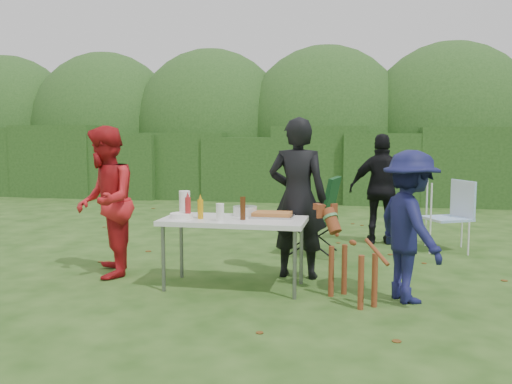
% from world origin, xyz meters
% --- Properties ---
extents(ground, '(80.00, 80.00, 0.00)m').
position_xyz_m(ground, '(0.00, 0.00, 0.00)').
color(ground, '#1E4211').
extents(hedge_row, '(22.00, 1.40, 1.70)m').
position_xyz_m(hedge_row, '(0.00, 8.00, 0.85)').
color(hedge_row, '#23471C').
rests_on(hedge_row, ground).
extents(shrub_backdrop, '(20.00, 2.60, 3.20)m').
position_xyz_m(shrub_backdrop, '(0.00, 9.60, 1.60)').
color(shrub_backdrop, '#3D6628').
rests_on(shrub_backdrop, ground).
extents(folding_table, '(1.50, 0.70, 0.74)m').
position_xyz_m(folding_table, '(-0.25, 0.30, 0.69)').
color(folding_table, silver).
rests_on(folding_table, ground).
extents(person_cook, '(0.68, 0.47, 1.81)m').
position_xyz_m(person_cook, '(0.35, 0.86, 0.90)').
color(person_cook, black).
rests_on(person_cook, ground).
extents(person_red_jacket, '(0.93, 1.02, 1.71)m').
position_xyz_m(person_red_jacket, '(-1.79, 0.47, 0.86)').
color(person_red_jacket, red).
rests_on(person_red_jacket, ground).
extents(person_black_puffy, '(0.97, 0.44, 1.63)m').
position_xyz_m(person_black_puffy, '(1.34, 2.99, 0.81)').
color(person_black_puffy, black).
rests_on(person_black_puffy, ground).
extents(child, '(0.90, 1.09, 1.47)m').
position_xyz_m(child, '(1.52, 0.20, 0.73)').
color(child, '#141644').
rests_on(child, ground).
extents(dog, '(0.88, 0.95, 0.88)m').
position_xyz_m(dog, '(0.99, 0.06, 0.44)').
color(dog, brown).
rests_on(dog, ground).
extents(camping_chair, '(0.76, 0.76, 1.06)m').
position_xyz_m(camping_chair, '(0.41, 2.08, 0.53)').
color(camping_chair, '#113B19').
rests_on(camping_chair, ground).
extents(lawn_chair, '(0.79, 0.79, 0.99)m').
position_xyz_m(lawn_chair, '(2.22, 2.68, 0.49)').
color(lawn_chair, '#4389D9').
rests_on(lawn_chair, ground).
extents(food_tray, '(0.45, 0.30, 0.02)m').
position_xyz_m(food_tray, '(0.13, 0.46, 0.75)').
color(food_tray, '#B7B7BA').
rests_on(food_tray, folding_table).
extents(focaccia_bread, '(0.40, 0.26, 0.04)m').
position_xyz_m(focaccia_bread, '(0.13, 0.46, 0.78)').
color(focaccia_bread, '#B76E34').
rests_on(focaccia_bread, food_tray).
extents(mustard_bottle, '(0.06, 0.06, 0.20)m').
position_xyz_m(mustard_bottle, '(-0.59, 0.22, 0.84)').
color(mustard_bottle, '#CA8C0F').
rests_on(mustard_bottle, folding_table).
extents(ketchup_bottle, '(0.06, 0.06, 0.22)m').
position_xyz_m(ketchup_bottle, '(-0.73, 0.23, 0.85)').
color(ketchup_bottle, '#AE2224').
rests_on(ketchup_bottle, folding_table).
extents(beer_bottle, '(0.06, 0.06, 0.24)m').
position_xyz_m(beer_bottle, '(-0.14, 0.23, 0.86)').
color(beer_bottle, '#47230F').
rests_on(beer_bottle, folding_table).
extents(paper_towel_roll, '(0.12, 0.12, 0.26)m').
position_xyz_m(paper_towel_roll, '(-0.85, 0.48, 0.87)').
color(paper_towel_roll, white).
rests_on(paper_towel_roll, folding_table).
extents(cup_stack, '(0.08, 0.08, 0.18)m').
position_xyz_m(cup_stack, '(-0.35, 0.10, 0.83)').
color(cup_stack, white).
rests_on(cup_stack, folding_table).
extents(pasta_bowl, '(0.26, 0.26, 0.10)m').
position_xyz_m(pasta_bowl, '(-0.18, 0.53, 0.79)').
color(pasta_bowl, silver).
rests_on(pasta_bowl, folding_table).
extents(plate_stack, '(0.24, 0.24, 0.05)m').
position_xyz_m(plate_stack, '(-0.80, 0.23, 0.77)').
color(plate_stack, white).
rests_on(plate_stack, folding_table).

